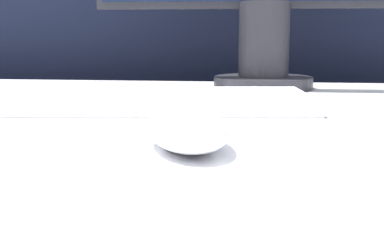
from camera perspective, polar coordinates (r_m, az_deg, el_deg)
partition_panel at (r=1.21m, az=0.23°, el=-1.62°), size 5.00×0.03×1.16m
computer_mouse_near at (r=0.45m, az=-0.55°, el=-1.02°), size 0.10×0.14×0.03m
keyboard at (r=0.67m, az=-4.25°, el=2.02°), size 0.42×0.17×0.02m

